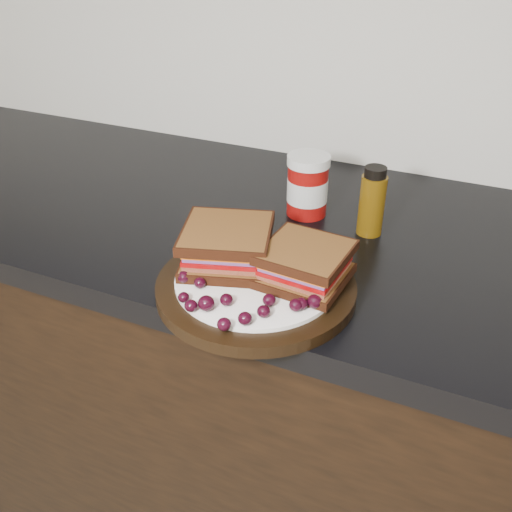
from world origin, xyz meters
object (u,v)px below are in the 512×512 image
at_px(plate, 256,287).
at_px(condiment_jar, 308,185).
at_px(oil_bottle, 372,201).
at_px(sandwich_left, 227,246).

relative_size(plate, condiment_jar, 2.59).
bearing_deg(oil_bottle, sandwich_left, -126.04).
xyz_separation_m(condiment_jar, oil_bottle, (0.12, -0.02, 0.00)).
distance_m(plate, sandwich_left, 0.07).
xyz_separation_m(sandwich_left, oil_bottle, (0.16, 0.21, 0.01)).
xyz_separation_m(plate, condiment_jar, (-0.02, 0.26, 0.05)).
relative_size(sandwich_left, oil_bottle, 1.06).
xyz_separation_m(plate, oil_bottle, (0.10, 0.23, 0.05)).
bearing_deg(plate, condiment_jar, 93.83).
relative_size(condiment_jar, oil_bottle, 0.93).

